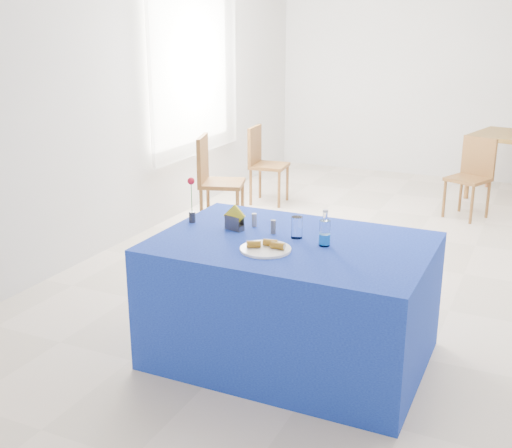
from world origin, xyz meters
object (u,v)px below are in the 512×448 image
(chair_win_a, at_px, (213,176))
(chair_win_b, at_px, (263,159))
(blue_table, at_px, (291,300))
(chair_bg_left, at_px, (473,172))
(plate, at_px, (266,249))
(water_bottle, at_px, (325,234))

(chair_win_a, bearing_deg, chair_win_b, -20.68)
(blue_table, distance_m, chair_bg_left, 3.66)
(chair_win_a, bearing_deg, chair_bg_left, -74.89)
(blue_table, relative_size, chair_win_a, 1.71)
(chair_win_b, bearing_deg, chair_bg_left, -85.51)
(plate, bearing_deg, chair_bg_left, 79.94)
(plate, bearing_deg, water_bottle, 38.81)
(chair_win_a, height_order, chair_win_b, chair_win_a)
(chair_bg_left, distance_m, chair_win_b, 2.27)
(chair_bg_left, xyz_separation_m, chair_win_a, (-2.28, -1.51, 0.05))
(plate, bearing_deg, blue_table, 70.56)
(blue_table, xyz_separation_m, chair_win_a, (-1.68, 2.10, 0.16))
(plate, relative_size, chair_bg_left, 0.35)
(chair_win_a, distance_m, chair_win_b, 1.09)
(water_bottle, xyz_separation_m, chair_win_a, (-1.87, 2.10, -0.29))
(plate, distance_m, chair_bg_left, 3.90)
(plate, bearing_deg, chair_win_b, 114.53)
(plate, height_order, water_bottle, water_bottle)
(chair_bg_left, height_order, chair_win_b, chair_win_b)
(blue_table, relative_size, chair_win_b, 1.83)
(chair_win_a, bearing_deg, blue_table, -159.87)
(plate, xyz_separation_m, blue_table, (0.08, 0.22, -0.39))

